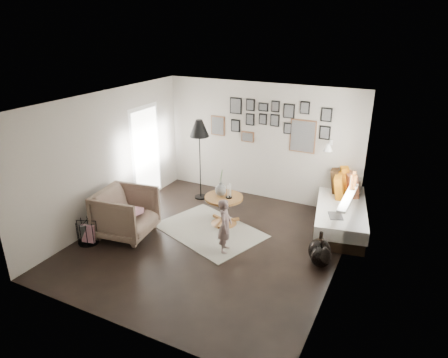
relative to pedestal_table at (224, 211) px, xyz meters
The scene contains 23 objects.
ground 0.85m from the pedestal_table, 82.79° to the right, with size 4.80×4.80×0.00m, color black.
wall_back 1.91m from the pedestal_table, 86.41° to the left, with size 4.50×4.50×0.00m, color #A49C8F.
wall_front 3.36m from the pedestal_table, 88.20° to the right, with size 4.50×4.50×0.00m, color #A49C8F.
wall_left 2.51m from the pedestal_table, 159.69° to the right, with size 4.80×4.80×0.00m, color #A49C8F.
wall_right 2.68m from the pedestal_table, 18.70° to the right, with size 4.80×4.80×0.00m, color #A49C8F.
ceiling 2.46m from the pedestal_table, 82.79° to the right, with size 4.80×4.80×0.00m, color white.
door_left 2.31m from the pedestal_table, 169.27° to the left, with size 0.00×2.14×2.14m.
window_right 2.43m from the pedestal_table, 13.48° to the left, with size 0.15×1.32×1.30m.
gallery_wall 2.20m from the pedestal_table, 76.27° to the left, with size 2.74×0.03×1.08m.
wall_sconce 2.43m from the pedestal_table, 39.04° to the left, with size 0.18×0.36×0.16m.
rug 0.48m from the pedestal_table, 107.48° to the right, with size 1.97×1.38×0.01m, color beige.
pedestal_table is the anchor object (origin of this frame).
vase 0.49m from the pedestal_table, 165.96° to the left, with size 0.22×0.22×0.54m.
candles 0.47m from the pedestal_table, ahead, with size 0.13×0.13×0.28m.
daybed 2.33m from the pedestal_table, 25.73° to the left, with size 1.30×2.27×1.05m.
magazine_on_daybed 2.14m from the pedestal_table, ahead, with size 0.24×0.32×0.02m, color black.
armchair 1.89m from the pedestal_table, 140.30° to the right, with size 0.96×0.99×0.90m, color brown.
armchair_cushion 1.84m from the pedestal_table, 140.90° to the right, with size 0.41×0.41×0.10m, color beige.
floor_lamp 1.89m from the pedestal_table, 139.38° to the left, with size 0.43×0.43×1.82m.
magazine_basket 2.59m from the pedestal_table, 137.03° to the right, with size 0.47×0.47×0.45m.
demijohn_large 2.11m from the pedestal_table, 13.80° to the right, with size 0.38×0.38×0.57m.
demijohn_small 2.19m from the pedestal_table, 16.52° to the right, with size 0.34×0.34×0.52m.
child 1.04m from the pedestal_table, 62.32° to the right, with size 0.36×0.24×1.00m, color #6D5756.
Camera 1 is at (3.08, -5.57, 3.82)m, focal length 32.00 mm.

